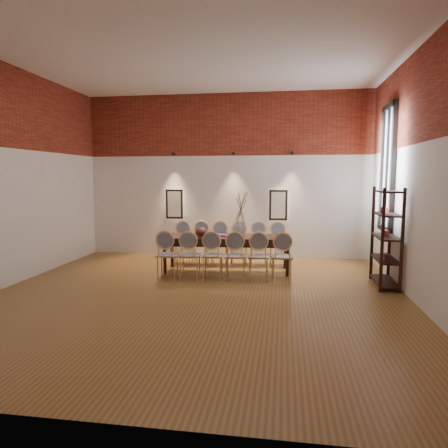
# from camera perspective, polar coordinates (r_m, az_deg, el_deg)

# --- Properties ---
(floor) EXTENTS (7.00, 7.00, 0.02)m
(floor) POSITION_cam_1_polar(r_m,az_deg,el_deg) (6.79, -4.06, -10.33)
(floor) COLOR olive
(floor) RESTS_ON ground
(ceiling) EXTENTS (7.00, 7.00, 0.02)m
(ceiling) POSITION_cam_1_polar(r_m,az_deg,el_deg) (6.80, -4.37, 24.09)
(ceiling) COLOR silver
(ceiling) RESTS_ON ground
(wall_back) EXTENTS (7.00, 0.10, 4.00)m
(wall_back) POSITION_cam_1_polar(r_m,az_deg,el_deg) (9.98, 0.30, 6.85)
(wall_back) COLOR silver
(wall_back) RESTS_ON ground
(wall_front) EXTENTS (7.00, 0.10, 4.00)m
(wall_front) POSITION_cam_1_polar(r_m,az_deg,el_deg) (3.13, -18.77, 6.78)
(wall_front) COLOR silver
(wall_front) RESTS_ON ground
(wall_right) EXTENTS (0.10, 7.00, 4.00)m
(wall_right) POSITION_cam_1_polar(r_m,az_deg,el_deg) (6.68, 27.23, 6.17)
(wall_right) COLOR silver
(wall_right) RESTS_ON ground
(brick_band_back) EXTENTS (7.00, 0.02, 1.50)m
(brick_band_back) POSITION_cam_1_polar(r_m,az_deg,el_deg) (10.00, 0.25, 14.03)
(brick_band_back) COLOR maroon
(brick_band_back) RESTS_ON ground
(brick_band_right) EXTENTS (0.02, 7.00, 1.50)m
(brick_band_right) POSITION_cam_1_polar(r_m,az_deg,el_deg) (6.78, 27.23, 16.82)
(brick_band_right) COLOR maroon
(brick_band_right) RESTS_ON ground
(niche_left) EXTENTS (0.36, 0.06, 0.66)m
(niche_left) POSITION_cam_1_polar(r_m,az_deg,el_deg) (10.18, -7.05, 2.85)
(niche_left) COLOR #FFEAC6
(niche_left) RESTS_ON wall_back
(niche_right) EXTENTS (0.36, 0.06, 0.66)m
(niche_right) POSITION_cam_1_polar(r_m,az_deg,el_deg) (9.81, 7.76, 2.69)
(niche_right) COLOR #FFEAC6
(niche_right) RESTS_ON wall_back
(spot_fixture_left) EXTENTS (0.08, 0.10, 0.08)m
(spot_fixture_left) POSITION_cam_1_polar(r_m,az_deg,el_deg) (10.14, -7.20, 9.90)
(spot_fixture_left) COLOR black
(spot_fixture_left) RESTS_ON wall_back
(spot_fixture_mid) EXTENTS (0.08, 0.10, 0.08)m
(spot_fixture_mid) POSITION_cam_1_polar(r_m,az_deg,el_deg) (9.84, 1.36, 10.05)
(spot_fixture_mid) COLOR black
(spot_fixture_mid) RESTS_ON wall_back
(spot_fixture_right) EXTENTS (0.08, 0.10, 0.08)m
(spot_fixture_right) POSITION_cam_1_polar(r_m,az_deg,el_deg) (9.77, 9.66, 9.98)
(spot_fixture_right) COLOR black
(spot_fixture_right) RESTS_ON wall_back
(window_glass) EXTENTS (0.02, 0.78, 2.38)m
(window_glass) POSITION_cam_1_polar(r_m,az_deg,el_deg) (8.58, 22.42, 7.37)
(window_glass) COLOR silver
(window_glass) RESTS_ON wall_right
(window_frame) EXTENTS (0.08, 0.90, 2.50)m
(window_frame) POSITION_cam_1_polar(r_m,az_deg,el_deg) (8.57, 22.29, 7.37)
(window_frame) COLOR black
(window_frame) RESTS_ON wall_right
(window_mullion) EXTENTS (0.06, 0.06, 2.40)m
(window_mullion) POSITION_cam_1_polar(r_m,az_deg,el_deg) (8.57, 22.29, 7.37)
(window_mullion) COLOR black
(window_mullion) RESTS_ON wall_right
(dining_table) EXTENTS (2.71, 1.02, 0.75)m
(dining_table) POSITION_cam_1_polar(r_m,az_deg,el_deg) (8.42, 0.40, -4.25)
(dining_table) COLOR black
(dining_table) RESTS_ON floor
(chair_near_a) EXTENTS (0.47, 0.47, 0.94)m
(chair_near_a) POSITION_cam_1_polar(r_m,az_deg,el_deg) (7.88, -8.06, -4.38)
(chair_near_a) COLOR #E2AF66
(chair_near_a) RESTS_ON floor
(chair_near_b) EXTENTS (0.47, 0.47, 0.94)m
(chair_near_b) POSITION_cam_1_polar(r_m,az_deg,el_deg) (7.80, -4.88, -4.45)
(chair_near_b) COLOR #E2AF66
(chair_near_b) RESTS_ON floor
(chair_near_c) EXTENTS (0.47, 0.47, 0.94)m
(chair_near_c) POSITION_cam_1_polar(r_m,az_deg,el_deg) (7.74, -1.64, -4.52)
(chair_near_c) COLOR #E2AF66
(chair_near_c) RESTS_ON floor
(chair_near_d) EXTENTS (0.47, 0.47, 0.94)m
(chair_near_d) POSITION_cam_1_polar(r_m,az_deg,el_deg) (7.70, 1.65, -4.58)
(chair_near_d) COLOR #E2AF66
(chair_near_d) RESTS_ON floor
(chair_near_e) EXTENTS (0.47, 0.47, 0.94)m
(chair_near_e) POSITION_cam_1_polar(r_m,az_deg,el_deg) (7.69, 4.95, -4.61)
(chair_near_e) COLOR #E2AF66
(chair_near_e) RESTS_ON floor
(chair_near_f) EXTENTS (0.47, 0.47, 0.94)m
(chair_near_f) POSITION_cam_1_polar(r_m,az_deg,el_deg) (7.70, 8.26, -4.64)
(chair_near_f) COLOR #E2AF66
(chair_near_f) RESTS_ON floor
(chair_far_a) EXTENTS (0.47, 0.47, 0.94)m
(chair_far_a) POSITION_cam_1_polar(r_m,az_deg,el_deg) (9.24, -6.12, -2.71)
(chair_far_a) COLOR #E2AF66
(chair_far_a) RESTS_ON floor
(chair_far_b) EXTENTS (0.47, 0.47, 0.94)m
(chair_far_b) POSITION_cam_1_polar(r_m,az_deg,el_deg) (9.17, -3.40, -2.76)
(chair_far_b) COLOR #E2AF66
(chair_far_b) RESTS_ON floor
(chair_far_c) EXTENTS (0.47, 0.47, 0.94)m
(chair_far_c) POSITION_cam_1_polar(r_m,az_deg,el_deg) (9.12, -0.64, -2.80)
(chair_far_c) COLOR #E2AF66
(chair_far_c) RESTS_ON floor
(chair_far_d) EXTENTS (0.47, 0.47, 0.94)m
(chair_far_d) POSITION_cam_1_polar(r_m,az_deg,el_deg) (9.09, 2.14, -2.84)
(chair_far_d) COLOR #E2AF66
(chair_far_d) RESTS_ON floor
(chair_far_e) EXTENTS (0.47, 0.47, 0.94)m
(chair_far_e) POSITION_cam_1_polar(r_m,az_deg,el_deg) (9.08, 4.93, -2.87)
(chair_far_e) COLOR #E2AF66
(chair_far_e) RESTS_ON floor
(chair_far_f) EXTENTS (0.47, 0.47, 0.94)m
(chair_far_f) POSITION_cam_1_polar(r_m,az_deg,el_deg) (9.09, 7.72, -2.89)
(chair_far_f) COLOR #E2AF66
(chair_far_f) RESTS_ON floor
(vase) EXTENTS (0.14, 0.14, 0.30)m
(vase) POSITION_cam_1_polar(r_m,az_deg,el_deg) (8.32, 2.43, -0.73)
(vase) COLOR silver
(vase) RESTS_ON dining_table
(dried_branches) EXTENTS (0.50, 0.50, 0.70)m
(dried_branches) POSITION_cam_1_polar(r_m,az_deg,el_deg) (8.28, 2.45, 2.36)
(dried_branches) COLOR #433525
(dried_branches) RESTS_ON vase
(bowl) EXTENTS (0.24, 0.24, 0.18)m
(bowl) POSITION_cam_1_polar(r_m,az_deg,el_deg) (8.36, -3.32, -1.12)
(bowl) COLOR maroon
(bowl) RESTS_ON dining_table
(book) EXTENTS (0.27, 0.20, 0.03)m
(book) POSITION_cam_1_polar(r_m,az_deg,el_deg) (8.35, 0.20, -1.63)
(book) COLOR #9B1C7E
(book) RESTS_ON dining_table
(shelving_rack) EXTENTS (0.42, 1.01, 1.80)m
(shelving_rack) POSITION_cam_1_polar(r_m,az_deg,el_deg) (7.81, 22.17, -1.72)
(shelving_rack) COLOR black
(shelving_rack) RESTS_ON floor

